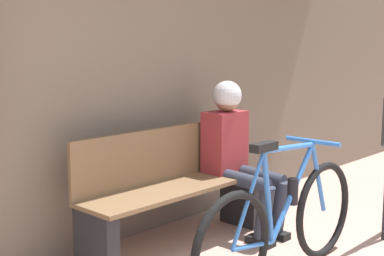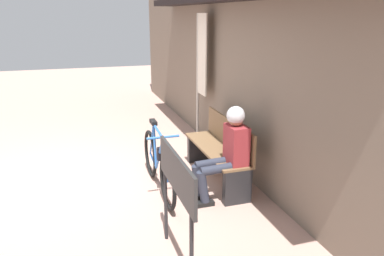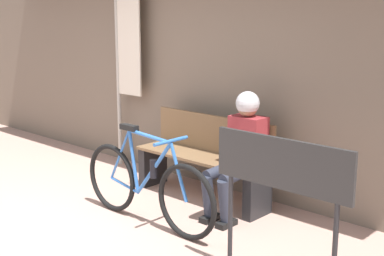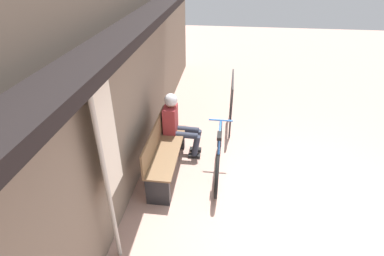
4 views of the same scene
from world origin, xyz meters
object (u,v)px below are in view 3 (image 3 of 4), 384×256
person_seated (241,145)px  signboard (281,175)px  park_bench_near (204,160)px  banner_pole (125,53)px  bicycle (146,186)px

person_seated → signboard: person_seated is taller
park_bench_near → signboard: size_ratio=1.42×
person_seated → signboard: size_ratio=1.09×
park_bench_near → banner_pole: banner_pole is taller
person_seated → banner_pole: bearing=170.1°
signboard → bicycle: bearing=173.5°
bicycle → signboard: signboard is taller
person_seated → banner_pole: (-2.10, 0.37, 0.75)m
park_bench_near → bicycle: bearing=-84.6°
bicycle → person_seated: person_seated is taller
bicycle → person_seated: (0.49, 0.78, 0.33)m
park_bench_near → signboard: bearing=-33.1°
signboard → park_bench_near: bearing=146.9°
signboard → banner_pole: bearing=157.4°
park_bench_near → bicycle: (0.09, -0.90, -0.04)m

